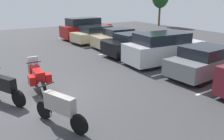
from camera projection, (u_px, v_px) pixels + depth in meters
name	position (u px, v px, depth m)	size (l,w,h in m)	color
ground	(40.00, 96.00, 9.23)	(44.00, 44.00, 0.10)	#38383A
motorcycle_touring	(38.00, 76.00, 9.53)	(2.09, 0.88, 1.34)	black
motorcycle_second	(60.00, 108.00, 6.81)	(2.03, 0.96, 1.24)	black
motorcycle_third	(4.00, 87.00, 8.39)	(1.95, 1.07, 1.27)	black
parking_stripes	(167.00, 63.00, 13.68)	(24.36, 4.91, 0.01)	silver
car_red	(85.00, 28.00, 21.73)	(2.10, 4.85, 1.96)	maroon
car_champagne	(99.00, 34.00, 19.85)	(2.28, 5.03, 1.45)	#C1B289
car_tan	(120.00, 38.00, 17.78)	(2.06, 4.41, 1.51)	tan
car_black	(136.00, 44.00, 15.46)	(2.01, 4.64, 1.50)	black
car_silver	(164.00, 48.00, 13.36)	(2.21, 4.90, 1.83)	#B7B7BC
car_grey	(205.00, 62.00, 11.20)	(2.08, 4.38, 1.52)	slate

